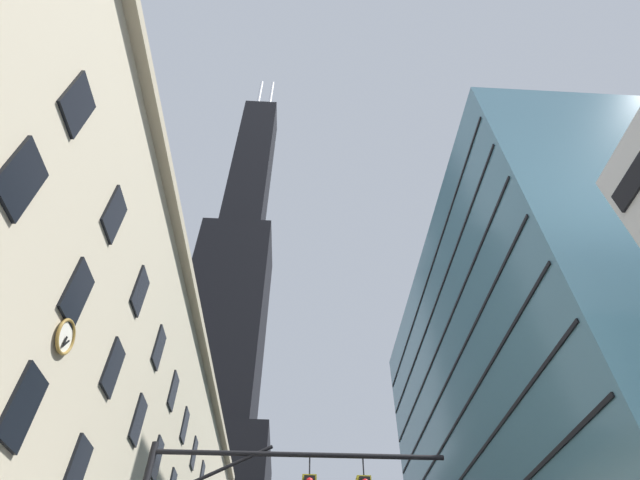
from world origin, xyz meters
The scene contains 2 objects.
dark_skyscraper centered at (-21.46, 87.84, 58.24)m, with size 27.21×27.21×202.90m.
glass_office_midrise centered at (20.07, 30.29, 20.16)m, with size 18.25×44.82×40.32m.
Camera 1 is at (-3.10, -10.33, 1.88)m, focal length 26.39 mm.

